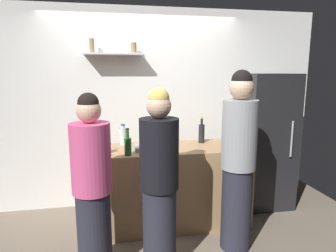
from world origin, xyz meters
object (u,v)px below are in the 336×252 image
Objects in this scene: wine_bottle_dark_glass at (201,133)px; water_bottle_plastic at (123,136)px; baking_pan at (150,147)px; utensil_holder at (104,148)px; refrigerator at (264,140)px; person_pink_top at (92,188)px; wine_bottle_green_glass at (128,146)px; person_grey_hoodie at (238,163)px; person_blonde at (159,184)px.

wine_bottle_dark_glass is 0.94m from water_bottle_plastic.
baking_pan is 0.51m from utensil_holder.
utensil_holder is (-2.09, -0.46, 0.12)m from refrigerator.
refrigerator is 2.42m from person_pink_top.
refrigerator is at bearing 3.00° from water_bottle_plastic.
refrigerator is 8.02× the size of utensil_holder.
refrigerator is 1.93m from wine_bottle_green_glass.
water_bottle_plastic is 1.03m from person_pink_top.
person_grey_hoodie is (0.80, -0.56, -0.05)m from baking_pan.
wine_bottle_green_glass is at bearing -86.08° from water_bottle_plastic.
baking_pan is at bearing -116.38° from person_pink_top.
person_grey_hoodie is at bearing -34.69° from baking_pan.
refrigerator is 5.18× the size of baking_pan.
person_pink_top is at bearing -107.73° from water_bottle_plastic.
baking_pan is at bearing -0.18° from person_grey_hoodie.
refrigerator is at bearing -95.69° from person_grey_hoodie.
baking_pan is 0.19× the size of person_grey_hoodie.
water_bottle_plastic is at bearing 58.93° from utensil_holder.
person_blonde reaches higher than person_pink_top.
refrigerator reaches higher than wine_bottle_dark_glass.
wine_bottle_dark_glass is at bearing -44.95° from person_grey_hoodie.
person_blonde is at bearing -125.23° from wine_bottle_dark_glass.
refrigerator is at bearing 16.94° from wine_bottle_green_glass.
utensil_holder is at bearing -170.95° from baking_pan.
water_bottle_plastic is 0.14× the size of person_grey_hoodie.
person_grey_hoodie reaches higher than refrigerator.
baking_pan is 0.41m from water_bottle_plastic.
wine_bottle_dark_glass is (-0.93, -0.16, 0.17)m from refrigerator.
person_grey_hoodie reaches higher than person_pink_top.
wine_bottle_green_glass is at bearing 113.72° from person_blonde.
utensil_holder is at bearing -165.85° from wine_bottle_dark_glass.
utensil_holder is 0.84m from person_blonde.
wine_bottle_green_glass reaches higher than water_bottle_plastic.
wine_bottle_dark_glass is at bearing -170.01° from refrigerator.
person_blonde reaches higher than wine_bottle_dark_glass.
baking_pan is 0.75m from person_blonde.
refrigerator reaches higher than baking_pan.
person_pink_top reaches higher than baking_pan.
utensil_holder is 0.88× the size of water_bottle_plastic.
person_grey_hoodie is (0.14, -0.77, -0.15)m from wine_bottle_dark_glass.
wine_bottle_green_glass is at bearing -143.74° from baking_pan.
person_blonde is 0.92× the size of person_grey_hoodie.
wine_bottle_green_glass is 0.46m from water_bottle_plastic.
person_blonde is (0.49, -0.66, -0.18)m from utensil_holder.
person_blonde reaches higher than wine_bottle_green_glass.
person_pink_top is (-1.25, -0.89, -0.26)m from wine_bottle_dark_glass.
person_grey_hoodie is (-0.79, -0.93, 0.02)m from refrigerator.
wine_bottle_dark_glass reaches higher than utensil_holder.
refrigerator is at bearing 9.99° from wine_bottle_dark_glass.
utensil_holder is 0.12× the size of person_grey_hoodie.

